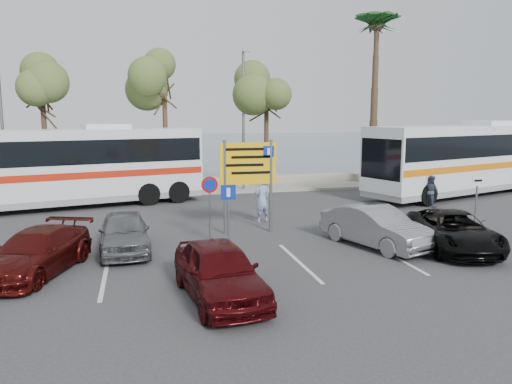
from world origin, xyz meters
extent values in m
plane|color=#313134|center=(0.00, 0.00, 0.00)|extent=(120.00, 120.00, 0.00)
cube|color=#99978B|center=(0.00, 14.00, 0.07)|extent=(44.00, 2.40, 0.15)
cube|color=#AAA288|center=(0.00, 16.00, 0.30)|extent=(48.00, 0.80, 0.60)
plane|color=#3A535E|center=(0.00, 60.00, 0.01)|extent=(140.00, 140.00, 0.00)
cylinder|color=#382619|center=(-8.00, 14.00, 2.67)|extent=(0.28, 0.28, 5.04)
cylinder|color=#382619|center=(-1.50, 14.00, 2.95)|extent=(0.28, 0.28, 5.60)
cylinder|color=#382619|center=(4.50, 14.00, 2.74)|extent=(0.28, 0.28, 5.18)
cylinder|color=#382619|center=(11.50, 14.00, 5.15)|extent=(0.48, 0.48, 10.00)
cylinder|color=slate|center=(-10.00, 13.60, 4.15)|extent=(0.16, 0.16, 8.00)
cylinder|color=slate|center=(3.00, 13.60, 4.15)|extent=(0.16, 0.16, 8.00)
cylinder|color=slate|center=(3.00, 13.15, 8.10)|extent=(0.12, 0.90, 0.12)
cube|color=slate|center=(3.00, 12.65, 8.05)|extent=(0.45, 0.25, 0.12)
cylinder|color=slate|center=(0.10, 3.20, 1.80)|extent=(0.12, 0.12, 3.60)
cylinder|color=slate|center=(1.90, 3.20, 1.80)|extent=(0.12, 0.12, 3.60)
cube|color=yellow|center=(1.00, 3.20, 2.70)|extent=(2.20, 0.06, 1.60)
cube|color=#0C2699|center=(1.80, 3.16, 3.15)|extent=(0.42, 0.01, 0.42)
cylinder|color=slate|center=(-0.60, 2.40, 1.10)|extent=(0.07, 0.07, 2.20)
cylinder|color=#B20C0C|center=(-0.60, 2.37, 2.05)|extent=(0.60, 0.03, 0.60)
cylinder|color=slate|center=(-0.20, 0.80, 1.10)|extent=(0.07, 0.07, 2.20)
cube|color=#0C2699|center=(-0.20, 0.78, 2.00)|extent=(0.50, 0.03, 0.50)
cylinder|color=slate|center=(9.80, 1.50, 1.10)|extent=(0.07, 0.07, 2.20)
cube|color=white|center=(9.80, 1.48, 2.00)|extent=(0.50, 0.03, 0.40)
cube|color=white|center=(-6.50, 10.50, 2.21)|extent=(13.40, 5.95, 3.22)
cube|color=black|center=(-6.50, 10.50, 2.79)|extent=(13.15, 5.92, 1.15)
cube|color=red|center=(-6.50, 10.50, 1.69)|extent=(13.28, 5.95, 0.33)
cube|color=gray|center=(-6.50, 10.50, 0.60)|extent=(13.26, 5.89, 0.60)
cube|color=white|center=(-6.50, 10.50, 3.96)|extent=(2.55, 2.24, 0.26)
cube|color=white|center=(15.00, 9.50, 2.27)|extent=(13.67, 7.07, 3.31)
cube|color=black|center=(15.00, 9.50, 2.86)|extent=(13.43, 7.02, 1.18)
cube|color=orange|center=(15.00, 9.50, 1.74)|extent=(13.55, 7.06, 0.34)
cube|color=gray|center=(15.00, 9.50, 0.62)|extent=(13.53, 7.00, 0.62)
cube|color=white|center=(15.00, 9.50, 4.06)|extent=(2.71, 2.43, 0.27)
imported|color=slate|center=(-3.60, 1.50, 0.68)|extent=(1.77, 4.04, 1.35)
imported|color=#480E0C|center=(-6.00, -0.35, 0.64)|extent=(3.17, 4.74, 1.28)
imported|color=#470A0D|center=(-1.20, -3.50, 0.72)|extent=(2.19, 4.39, 1.43)
imported|color=black|center=(7.26, -0.76, 0.65)|extent=(3.19, 5.04, 1.30)
imported|color=gray|center=(4.86, 0.17, 0.71)|extent=(2.82, 4.55, 1.41)
imported|color=#8B9FCB|center=(2.00, 5.00, 0.98)|extent=(0.83, 0.66, 1.97)
imported|color=#353B4F|center=(11.00, 6.50, 0.79)|extent=(0.84, 0.93, 1.57)
camera|label=1|loc=(-3.04, -15.27, 4.54)|focal=35.00mm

